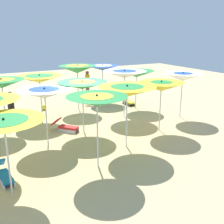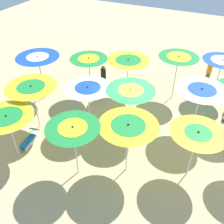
% 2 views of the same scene
% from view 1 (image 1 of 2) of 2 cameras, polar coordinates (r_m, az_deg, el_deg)
% --- Properties ---
extents(ground, '(39.65, 39.65, 0.04)m').
position_cam_1_polar(ground, '(12.33, -6.22, -3.77)').
color(ground, '#D1B57F').
extents(beach_umbrella_0, '(2.02, 2.02, 2.32)m').
position_cam_1_polar(beach_umbrella_0, '(16.89, -2.04, 9.31)').
color(beach_umbrella_0, silver).
rests_on(beach_umbrella_0, ground).
extents(beach_umbrella_1, '(2.03, 2.03, 2.54)m').
position_cam_1_polar(beach_umbrella_1, '(15.13, -7.33, 8.95)').
color(beach_umbrella_1, silver).
rests_on(beach_umbrella_1, ground).
extents(beach_umbrella_2, '(2.20, 2.20, 2.29)m').
position_cam_1_polar(beach_umbrella_2, '(13.57, -15.06, 6.76)').
color(beach_umbrella_2, silver).
rests_on(beach_umbrella_2, ground).
extents(beach_umbrella_3, '(1.94, 1.94, 2.37)m').
position_cam_1_polar(beach_umbrella_3, '(12.41, -22.31, 5.56)').
color(beach_umbrella_3, silver).
rests_on(beach_umbrella_3, ground).
extents(beach_umbrella_5, '(2.00, 2.00, 2.24)m').
position_cam_1_polar(beach_umbrella_5, '(15.33, 5.18, 8.06)').
color(beach_umbrella_5, silver).
rests_on(beach_umbrella_5, ground).
extents(beach_umbrella_6, '(2.20, 2.20, 2.44)m').
position_cam_1_polar(beach_umbrella_6, '(13.66, 2.67, 7.95)').
color(beach_umbrella_6, silver).
rests_on(beach_umbrella_6, ground).
extents(beach_umbrella_7, '(2.11, 2.11, 2.30)m').
position_cam_1_polar(beach_umbrella_7, '(11.51, -6.26, 5.63)').
color(beach_umbrella_7, silver).
rests_on(beach_umbrella_7, ground).
extents(beach_umbrella_8, '(2.04, 2.04, 2.26)m').
position_cam_1_polar(beach_umbrella_8, '(10.46, -14.05, 3.84)').
color(beach_umbrella_8, silver).
rests_on(beach_umbrella_8, ground).
extents(beach_umbrella_10, '(1.91, 1.91, 2.34)m').
position_cam_1_polar(beach_umbrella_10, '(14.01, 14.70, 7.15)').
color(beach_umbrella_10, silver).
rests_on(beach_umbrella_10, ground).
extents(beach_umbrella_11, '(1.97, 1.97, 2.25)m').
position_cam_1_polar(beach_umbrella_11, '(11.86, 10.36, 5.32)').
color(beach_umbrella_11, silver).
rests_on(beach_umbrella_11, ground).
extents(beach_umbrella_12, '(2.13, 2.13, 2.41)m').
position_cam_1_polar(beach_umbrella_12, '(9.87, 3.20, 4.38)').
color(beach_umbrella_12, silver).
rests_on(beach_umbrella_12, ground).
extents(beach_umbrella_13, '(1.91, 1.91, 2.43)m').
position_cam_1_polar(beach_umbrella_13, '(8.29, -3.18, 2.33)').
color(beach_umbrella_13, silver).
rests_on(beach_umbrella_13, ground).
extents(beach_umbrella_14, '(2.06, 2.06, 2.18)m').
position_cam_1_polar(beach_umbrella_14, '(7.36, -21.83, -2.81)').
color(beach_umbrella_14, silver).
rests_on(beach_umbrella_14, ground).
extents(lounger_0, '(0.74, 1.32, 0.55)m').
position_cam_1_polar(lounger_0, '(16.70, -3.76, 2.51)').
color(lounger_0, olive).
rests_on(lounger_0, ground).
extents(lounger_1, '(1.23, 0.43, 0.56)m').
position_cam_1_polar(lounger_1, '(8.77, -21.73, -12.23)').
color(lounger_1, silver).
rests_on(lounger_1, ground).
extents(lounger_2, '(1.16, 0.43, 0.57)m').
position_cam_1_polar(lounger_2, '(16.41, 3.40, 2.27)').
color(lounger_2, '#333338').
rests_on(lounger_2, ground).
extents(lounger_3, '(1.20, 1.08, 0.57)m').
position_cam_1_polar(lounger_3, '(12.15, -9.64, -3.10)').
color(lounger_3, silver).
rests_on(lounger_3, ground).
extents(lounger_4, '(0.84, 1.43, 0.55)m').
position_cam_1_polar(lounger_4, '(14.13, -16.77, -0.81)').
color(lounger_4, olive).
rests_on(lounger_4, ground).
extents(beachgoer_0, '(0.30, 0.30, 1.83)m').
position_cam_1_polar(beachgoer_0, '(17.87, -5.21, 5.93)').
color(beachgoer_0, brown).
rests_on(beachgoer_0, ground).
extents(beachgoer_1, '(0.30, 0.30, 1.60)m').
position_cam_1_polar(beachgoer_1, '(13.54, -20.51, 0.89)').
color(beachgoer_1, brown).
rests_on(beachgoer_1, ground).
extents(beach_ball, '(0.30, 0.30, 0.30)m').
position_cam_1_polar(beach_ball, '(15.73, -14.20, 0.97)').
color(beach_ball, yellow).
rests_on(beach_ball, ground).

